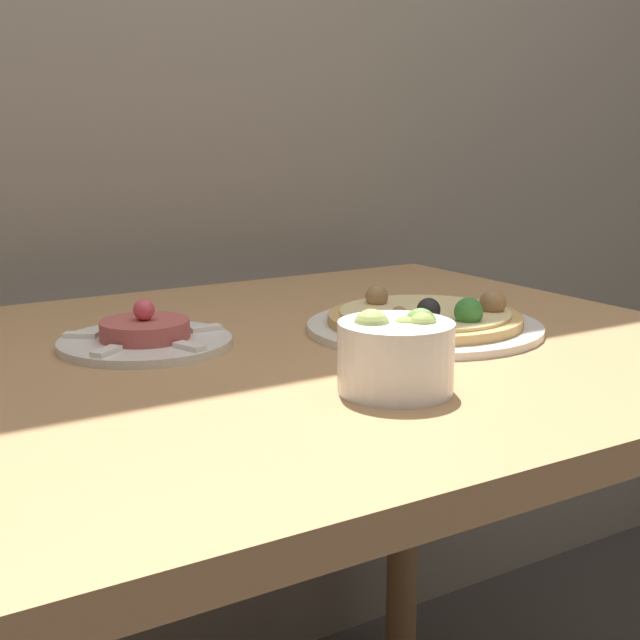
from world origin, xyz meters
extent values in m
cube|color=#AD7F51|center=(0.00, 0.43, 0.78)|extent=(1.03, 0.86, 0.03)
cylinder|color=#AD7F51|center=(0.46, 0.80, 0.38)|extent=(0.06, 0.06, 0.76)
cylinder|color=silver|center=(0.18, 0.41, 0.80)|extent=(0.30, 0.30, 0.01)
cylinder|color=tan|center=(0.18, 0.41, 0.81)|extent=(0.25, 0.25, 0.01)
cylinder|color=beige|center=(0.18, 0.41, 0.82)|extent=(0.22, 0.22, 0.00)
sphere|color=#387F33|center=(0.19, 0.34, 0.83)|extent=(0.04, 0.04, 0.04)
sphere|color=#997047|center=(0.25, 0.36, 0.83)|extent=(0.03, 0.03, 0.03)
sphere|color=#997047|center=(0.12, 0.38, 0.83)|extent=(0.02, 0.02, 0.02)
sphere|color=#997047|center=(0.16, 0.48, 0.83)|extent=(0.03, 0.03, 0.03)
sphere|color=black|center=(0.21, 0.37, 0.83)|extent=(0.02, 0.02, 0.02)
sphere|color=black|center=(0.16, 0.38, 0.83)|extent=(0.03, 0.03, 0.03)
cylinder|color=silver|center=(-0.15, 0.52, 0.80)|extent=(0.21, 0.21, 0.01)
cylinder|color=#B2514C|center=(-0.15, 0.52, 0.82)|extent=(0.11, 0.11, 0.02)
sphere|color=#DB4C5B|center=(-0.15, 0.52, 0.84)|extent=(0.03, 0.03, 0.03)
cube|color=white|center=(-0.07, 0.52, 0.81)|extent=(0.04, 0.02, 0.01)
cube|color=white|center=(-0.13, 0.60, 0.81)|extent=(0.03, 0.04, 0.01)
cube|color=white|center=(-0.22, 0.57, 0.81)|extent=(0.04, 0.04, 0.01)
cube|color=white|center=(-0.22, 0.48, 0.81)|extent=(0.04, 0.04, 0.01)
cube|color=white|center=(-0.13, 0.45, 0.81)|extent=(0.03, 0.04, 0.01)
cylinder|color=white|center=(-0.01, 0.22, 0.83)|extent=(0.12, 0.12, 0.07)
sphere|color=#668E42|center=(0.02, 0.22, 0.86)|extent=(0.03, 0.03, 0.03)
sphere|color=#A3B25B|center=(-0.03, 0.23, 0.86)|extent=(0.04, 0.04, 0.04)
sphere|color=#8EA34C|center=(0.01, 0.21, 0.86)|extent=(0.03, 0.03, 0.03)
sphere|color=#8EA34C|center=(0.00, 0.22, 0.86)|extent=(0.02, 0.02, 0.02)
sphere|color=#A3B25B|center=(-0.04, 0.23, 0.86)|extent=(0.03, 0.03, 0.03)
camera|label=1|loc=(-0.52, -0.46, 1.06)|focal=50.00mm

